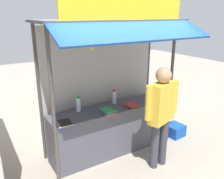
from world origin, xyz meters
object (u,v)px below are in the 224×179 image
(water_bottle_back_left, at_px, (78,104))
(vendor_person, at_px, (161,109))
(banana_bunch_inner_right, at_px, (143,40))
(banana_bunch_leftmost, at_px, (92,45))
(water_bottle_far_left, at_px, (114,97))
(water_bottle_front_left, at_px, (154,91))
(magazine_stack_far_right, at_px, (157,100))
(magazine_stack_back_right, at_px, (64,123))
(magazine_stack_mid_right, at_px, (108,111))
(magazine_stack_center, at_px, (132,106))
(plastic_crate, at_px, (175,130))

(water_bottle_back_left, xyz_separation_m, vendor_person, (1.05, -1.00, 0.03))
(water_bottle_back_left, bearing_deg, banana_bunch_inner_right, -29.22)
(water_bottle_back_left, height_order, banana_bunch_inner_right, banana_bunch_inner_right)
(banana_bunch_leftmost, bearing_deg, vendor_person, -23.72)
(water_bottle_back_left, relative_size, banana_bunch_inner_right, 1.10)
(banana_bunch_inner_right, height_order, vendor_person, banana_bunch_inner_right)
(water_bottle_far_left, bearing_deg, water_bottle_back_left, 179.16)
(water_bottle_front_left, xyz_separation_m, banana_bunch_leftmost, (-1.69, -0.49, 1.12))
(magazine_stack_far_right, bearing_deg, water_bottle_far_left, 158.71)
(water_bottle_back_left, relative_size, vendor_person, 0.16)
(water_bottle_front_left, relative_size, vendor_person, 0.13)
(water_bottle_front_left, height_order, magazine_stack_back_right, water_bottle_front_left)
(magazine_stack_mid_right, distance_m, banana_bunch_leftmost, 1.28)
(water_bottle_front_left, height_order, magazine_stack_mid_right, water_bottle_front_left)
(magazine_stack_center, bearing_deg, water_bottle_back_left, 160.31)
(water_bottle_front_left, height_order, water_bottle_far_left, water_bottle_far_left)
(water_bottle_front_left, distance_m, water_bottle_far_left, 0.96)
(plastic_crate, bearing_deg, banana_bunch_inner_right, -172.09)
(magazine_stack_back_right, distance_m, banana_bunch_inner_right, 1.87)
(water_bottle_far_left, xyz_separation_m, banana_bunch_leftmost, (-0.73, -0.53, 1.09))
(magazine_stack_back_right, bearing_deg, magazine_stack_mid_right, 2.71)
(water_bottle_front_left, distance_m, magazine_stack_back_right, 2.16)
(banana_bunch_leftmost, bearing_deg, magazine_stack_back_right, 158.95)
(water_bottle_far_left, xyz_separation_m, magazine_stack_far_right, (0.82, -0.32, -0.11))
(water_bottle_back_left, bearing_deg, water_bottle_far_left, -0.84)
(magazine_stack_far_right, distance_m, banana_bunch_inner_right, 1.39)
(water_bottle_far_left, bearing_deg, magazine_stack_back_right, -162.73)
(water_bottle_far_left, distance_m, magazine_stack_mid_right, 0.48)
(water_bottle_far_left, height_order, magazine_stack_far_right, water_bottle_far_left)
(banana_bunch_leftmost, height_order, banana_bunch_inner_right, same)
(water_bottle_back_left, relative_size, magazine_stack_back_right, 1.04)
(magazine_stack_back_right, height_order, plastic_crate, magazine_stack_back_right)
(magazine_stack_far_right, bearing_deg, banana_bunch_leftmost, -172.19)
(banana_bunch_inner_right, bearing_deg, magazine_stack_back_right, 173.10)
(magazine_stack_mid_right, xyz_separation_m, magazine_stack_center, (0.52, 0.00, -0.01))
(water_bottle_far_left, bearing_deg, magazine_stack_mid_right, -136.09)
(water_bottle_far_left, xyz_separation_m, plastic_crate, (1.35, -0.38, -0.92))
(water_bottle_back_left, relative_size, magazine_stack_mid_right, 0.93)
(water_bottle_far_left, distance_m, magazine_stack_center, 0.39)
(water_bottle_front_left, bearing_deg, vendor_person, -125.19)
(magazine_stack_far_right, bearing_deg, plastic_crate, -6.02)
(plastic_crate, bearing_deg, vendor_person, -149.83)
(banana_bunch_leftmost, height_order, plastic_crate, banana_bunch_leftmost)
(vendor_person, bearing_deg, water_bottle_back_left, 120.31)
(water_bottle_front_left, bearing_deg, banana_bunch_inner_right, -146.72)
(magazine_stack_far_right, xyz_separation_m, magazine_stack_center, (-0.64, -0.00, 0.00))
(magazine_stack_back_right, xyz_separation_m, banana_bunch_leftmost, (0.44, -0.17, 1.21))
(magazine_stack_mid_right, bearing_deg, magazine_stack_center, 0.20)
(water_bottle_front_left, height_order, plastic_crate, water_bottle_front_left)
(magazine_stack_center, relative_size, plastic_crate, 0.81)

